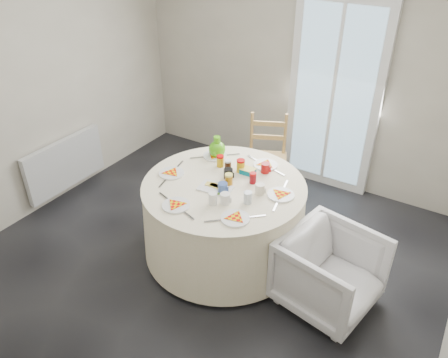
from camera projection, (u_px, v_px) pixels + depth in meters
The scene contains 14 objects.
floor at pixel (202, 266), 3.97m from camera, with size 4.00×4.00×0.00m, color black.
wall_back at pixel (303, 67), 4.72m from camera, with size 4.00×0.02×2.60m, color #BCB5A3.
wall_left at pixel (26, 88), 4.18m from camera, with size 0.02×4.00×2.60m, color #BCB5A3.
glass_door at pixel (334, 98), 4.64m from camera, with size 1.00×0.08×2.10m, color silver.
radiator at pixel (65, 164), 4.78m from camera, with size 0.07×1.00×0.55m, color silver.
table at pixel (224, 219), 3.95m from camera, with size 1.46×1.46×0.74m, color white.
wooden_chair at pixel (267, 159), 4.68m from camera, with size 0.42×0.40×0.94m, color tan, non-canonical shape.
armchair at pixel (331, 266), 3.40m from camera, with size 0.70×0.65×0.72m, color silver.
place_settings at pixel (224, 182), 3.74m from camera, with size 1.23×1.23×0.02m, color white, non-canonical shape.
jar_cluster at pixel (235, 167), 3.86m from camera, with size 0.45×0.22×0.13m, color #A36B0E, non-canonical shape.
butter_tub at pixel (248, 170), 3.88m from camera, with size 0.13×0.10×0.05m, color #027691.
green_pitcher at pixel (217, 145), 4.10m from camera, with size 0.16×0.16×0.20m, color #46AB10, non-canonical shape.
cheese_platter at pixel (215, 186), 3.68m from camera, with size 0.28×0.18×0.04m, color silver, non-canonical shape.
mugs_glasses at pixel (239, 184), 3.64m from camera, with size 0.61×0.61×0.11m, color gray, non-canonical shape.
Camera 1 is at (1.73, -2.39, 2.77)m, focal length 35.00 mm.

